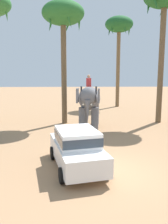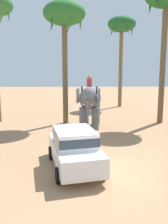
{
  "view_description": "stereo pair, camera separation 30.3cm",
  "coord_description": "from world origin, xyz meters",
  "px_view_note": "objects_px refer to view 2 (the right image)",
  "views": [
    {
      "loc": [
        -1.06,
        -8.97,
        3.99
      ],
      "look_at": [
        -0.51,
        5.36,
        1.6
      ],
      "focal_mm": 37.55,
      "sensor_mm": 36.0,
      "label": 1
    },
    {
      "loc": [
        -0.76,
        -8.98,
        3.99
      ],
      "look_at": [
        -0.51,
        5.36,
        1.6
      ],
      "focal_mm": 37.55,
      "sensor_mm": 36.0,
      "label": 2
    }
  ],
  "objects_px": {
    "car_sedan_foreground": "(74,147)",
    "palm_tree_left_of_road": "(64,18)",
    "elephant_with_mahout": "(90,101)",
    "palm_tree_near_hut": "(122,28)",
    "palm_tree_far_back": "(166,1)"
  },
  "relations": [
    {
      "from": "car_sedan_foreground",
      "to": "palm_tree_left_of_road",
      "type": "xyz_separation_m",
      "value": [
        -0.91,
        9.12,
        7.18
      ]
    },
    {
      "from": "elephant_with_mahout",
      "to": "palm_tree_near_hut",
      "type": "xyz_separation_m",
      "value": [
        4.07,
        11.0,
        7.1
      ]
    },
    {
      "from": "car_sedan_foreground",
      "to": "palm_tree_near_hut",
      "type": "bearing_deg",
      "value": 74.74
    },
    {
      "from": "palm_tree_near_hut",
      "to": "palm_tree_left_of_road",
      "type": "distance_m",
      "value": 11.13
    },
    {
      "from": "palm_tree_far_back",
      "to": "elephant_with_mahout",
      "type": "bearing_deg",
      "value": -163.9
    },
    {
      "from": "elephant_with_mahout",
      "to": "palm_tree_left_of_road",
      "type": "height_order",
      "value": "palm_tree_left_of_road"
    },
    {
      "from": "car_sedan_foreground",
      "to": "elephant_with_mahout",
      "type": "distance_m",
      "value": 7.62
    },
    {
      "from": "elephant_with_mahout",
      "to": "palm_tree_near_hut",
      "type": "distance_m",
      "value": 13.71
    },
    {
      "from": "elephant_with_mahout",
      "to": "palm_tree_near_hut",
      "type": "height_order",
      "value": "palm_tree_near_hut"
    },
    {
      "from": "car_sedan_foreground",
      "to": "palm_tree_near_hut",
      "type": "xyz_separation_m",
      "value": [
        5.04,
        18.48,
        8.17
      ]
    },
    {
      "from": "palm_tree_left_of_road",
      "to": "palm_tree_near_hut",
      "type": "bearing_deg",
      "value": 57.55
    },
    {
      "from": "palm_tree_near_hut",
      "to": "palm_tree_far_back",
      "type": "xyz_separation_m",
      "value": [
        1.72,
        -9.33,
        0.21
      ]
    },
    {
      "from": "elephant_with_mahout",
      "to": "palm_tree_left_of_road",
      "type": "xyz_separation_m",
      "value": [
        -1.88,
        1.64,
        6.12
      ]
    },
    {
      "from": "palm_tree_near_hut",
      "to": "palm_tree_far_back",
      "type": "height_order",
      "value": "palm_tree_far_back"
    },
    {
      "from": "palm_tree_far_back",
      "to": "car_sedan_foreground",
      "type": "bearing_deg",
      "value": -126.46
    }
  ]
}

